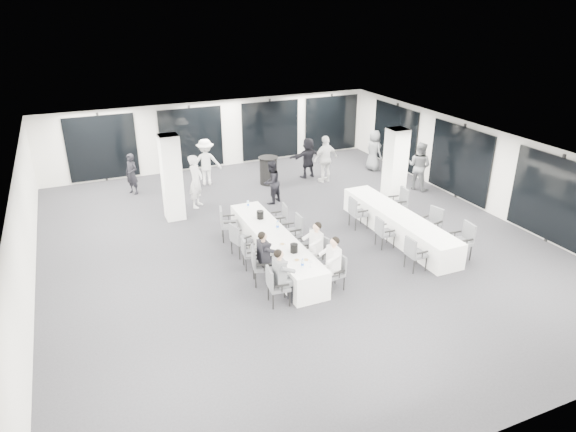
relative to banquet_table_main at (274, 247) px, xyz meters
name	(u,v)px	position (x,y,z in m)	size (l,w,h in m)	color
room	(304,183)	(1.77, 1.89, 1.01)	(14.04, 16.04, 2.84)	#26262B
column_left	(172,178)	(-1.91, 3.97, 1.02)	(0.60, 0.60, 2.80)	white
column_right	(395,170)	(5.09, 1.77, 1.02)	(0.60, 0.60, 2.80)	white
banquet_table_main	(274,247)	(0.00, 0.00, 0.00)	(0.90, 5.00, 0.75)	white
banquet_table_side	(398,225)	(3.99, -0.12, 0.00)	(0.90, 5.00, 0.75)	white
cocktail_table	(268,170)	(2.14, 5.85, 0.17)	(0.77, 0.77, 1.07)	black
chair_main_left_near	(275,284)	(-0.83, -2.11, 0.18)	(0.53, 0.58, 0.97)	#505358
chair_main_left_second	(259,263)	(-0.84, -1.06, 0.21)	(0.62, 0.65, 1.02)	#505358
chair_main_left_mid	(248,251)	(-0.83, -0.18, 0.12)	(0.49, 0.53, 0.87)	#505358
chair_main_left_fourth	(239,238)	(-0.83, 0.59, 0.17)	(0.59, 0.61, 0.96)	#505358
chair_main_left_far	(226,222)	(-0.84, 1.71, 0.21)	(0.62, 0.65, 1.02)	#505358
chair_main_right_near	(336,270)	(0.83, -2.05, 0.14)	(0.51, 0.55, 0.91)	#505358
chair_main_right_second	(319,252)	(0.83, -1.09, 0.18)	(0.59, 0.62, 0.98)	#505358
chair_main_right_mid	(308,244)	(0.82, -0.41, 0.12)	(0.51, 0.54, 0.87)	#505358
chair_main_right_fourth	(295,229)	(0.84, 0.48, 0.18)	(0.50, 0.56, 0.97)	#505358
chair_main_right_far	(281,217)	(0.83, 1.51, 0.15)	(0.52, 0.56, 0.92)	#505358
chair_side_left_near	(414,252)	(3.16, -2.04, 0.16)	(0.48, 0.54, 0.94)	#505358
chair_side_left_mid	(383,231)	(3.16, -0.57, 0.15)	(0.49, 0.54, 0.91)	#505358
chair_side_left_far	(356,211)	(3.16, 0.92, 0.19)	(0.52, 0.57, 0.99)	#505358
chair_side_right_near	(464,238)	(4.83, -2.02, 0.22)	(0.57, 0.62, 1.04)	#505358
chair_side_right_mid	(433,222)	(4.83, -0.70, 0.19)	(0.59, 0.62, 0.98)	#505358
chair_side_right_far	(400,201)	(4.83, 1.01, 0.21)	(0.58, 0.63, 1.03)	#505358
seated_guest_a	(282,273)	(-0.67, -2.12, 0.44)	(0.50, 0.38, 1.44)	slate
seated_guest_b	(266,254)	(-0.67, -1.08, 0.44)	(0.50, 0.38, 1.44)	black
seated_guest_c	(331,261)	(0.67, -2.06, 0.44)	(0.50, 0.38, 1.44)	silver
seated_guest_d	(314,245)	(0.67, -1.11, 0.44)	(0.50, 0.38, 1.44)	silver
standing_guest_a	(196,178)	(-0.98, 4.66, 0.67)	(0.76, 0.61, 2.09)	silver
standing_guest_b	(271,179)	(1.50, 3.93, 0.50)	(0.85, 0.52, 1.76)	black
standing_guest_c	(206,159)	(-0.07, 6.74, 0.64)	(1.31, 0.67, 2.03)	silver
standing_guest_d	(326,156)	(4.28, 5.19, 0.67)	(1.23, 0.69, 2.08)	silver
standing_guest_e	(374,148)	(6.79, 5.68, 0.58)	(0.92, 0.56, 1.91)	slate
standing_guest_f	(308,155)	(3.89, 5.95, 0.54)	(1.68, 0.64, 1.83)	black
standing_guest_g	(131,171)	(-2.83, 6.85, 0.48)	(0.62, 0.50, 1.71)	black
standing_guest_h	(420,163)	(7.09, 3.02, 0.66)	(0.99, 0.61, 2.06)	slate
ice_bucket_near	(294,248)	(0.07, -1.17, 0.49)	(0.20, 0.20, 0.23)	black
ice_bucket_far	(260,215)	(0.04, 1.17, 0.50)	(0.21, 0.21, 0.24)	black
water_bottle_a	(302,263)	(-0.07, -1.98, 0.48)	(0.07, 0.07, 0.22)	silver
water_bottle_b	(278,225)	(0.21, 0.27, 0.50)	(0.08, 0.08, 0.25)	silver
water_bottle_c	(248,204)	(0.00, 2.14, 0.48)	(0.07, 0.07, 0.22)	silver
plate_a	(297,260)	(-0.05, -1.61, 0.39)	(0.20, 0.20, 0.03)	white
plate_b	(306,260)	(0.16, -1.69, 0.39)	(0.20, 0.20, 0.03)	white
plate_c	(282,244)	(-0.03, -0.65, 0.39)	(0.19, 0.19, 0.03)	white
wine_glass	(311,262)	(0.11, -2.05, 0.51)	(0.07, 0.07, 0.18)	silver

